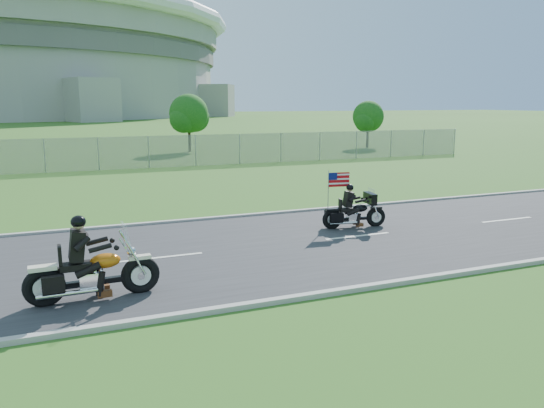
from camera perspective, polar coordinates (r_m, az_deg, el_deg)
name	(u,v)px	position (r m, az deg, el deg)	size (l,w,h in m)	color
ground	(233,251)	(14.82, -4.17, -5.06)	(420.00, 420.00, 0.00)	#30571B
road	(233,250)	(14.82, -4.17, -4.99)	(120.00, 8.00, 0.04)	#28282B
curb_north	(197,220)	(18.59, -8.06, -1.69)	(120.00, 0.18, 0.12)	#9E9B93
curb_south	(294,298)	(11.22, 2.39, -10.11)	(120.00, 0.18, 0.12)	#9E9B93
fence	(45,156)	(33.70, -23.27, 4.80)	(60.00, 0.03, 2.00)	gray
tree_fence_near	(189,116)	(44.84, -8.90, 9.38)	(3.52, 3.28, 4.75)	#382316
tree_fence_far	(368,118)	(49.30, 10.32, 9.08)	(3.08, 2.87, 4.20)	#382316
motorcycle_lead	(91,274)	(11.66, -18.87, -7.12)	(2.75, 0.70, 1.85)	black
motorcycle_follow	(354,213)	(17.47, 8.82, -0.99)	(2.18, 0.83, 1.83)	black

